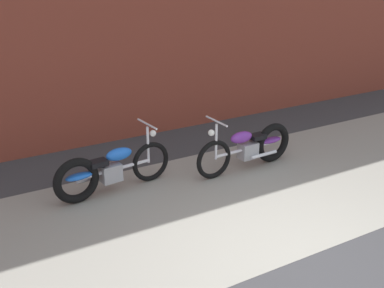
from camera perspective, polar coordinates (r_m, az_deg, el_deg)
The scene contains 4 objects.
ground_plane at distance 6.17m, azimuth 12.44°, elevation -13.61°, with size 80.00×80.00×0.00m, color #38383A.
sidewalk_slab at distance 7.34m, azimuth 3.38°, elevation -6.90°, with size 36.00×3.50×0.01m, color gray.
motorcycle_blue at distance 7.50m, azimuth -10.32°, elevation -3.17°, with size 2.00×0.58×1.03m.
motorcycle_purple at distance 8.36m, azimuth 7.20°, elevation -0.30°, with size 2.01×0.58×1.03m.
Camera 1 is at (-3.54, -3.62, 3.54)m, focal length 44.29 mm.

